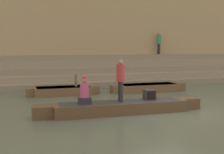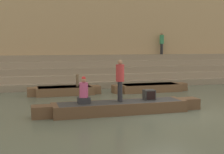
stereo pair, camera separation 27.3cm
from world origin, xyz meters
The scene contains 11 objects.
ground_plane centered at (0.00, 0.00, 0.00)m, with size 120.00×120.00×0.00m, color #566051.
ghat_steps centered at (0.00, 9.80, 0.76)m, with size 36.00×3.28×2.08m.
back_wall centered at (0.00, 11.59, 4.38)m, with size 34.20×1.28×8.82m.
rowboat_main centered at (-1.80, 0.58, 0.25)m, with size 7.07×1.35×0.46m.
person_standing centered at (-1.79, 0.64, 1.46)m, with size 0.34×0.34×1.72m.
person_rowing centered at (-3.30, 0.62, 0.90)m, with size 0.48×0.38×1.08m.
tv_set centered at (-0.48, 0.67, 0.68)m, with size 0.47×0.39×0.43m.
moored_boat_shore centered at (1.75, 5.81, 0.24)m, with size 4.67×1.32×0.45m.
moored_boat_distant centered at (-3.36, 6.00, 0.24)m, with size 4.08×1.32×0.45m.
mooring_post centered at (-2.64, 5.96, 0.57)m, with size 0.16×0.16×1.14m, color brown.
person_on_steps centered at (4.76, 10.67, 3.04)m, with size 0.33×0.33×1.67m.
Camera 2 is at (-5.62, -11.41, 2.75)m, focal length 50.00 mm.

